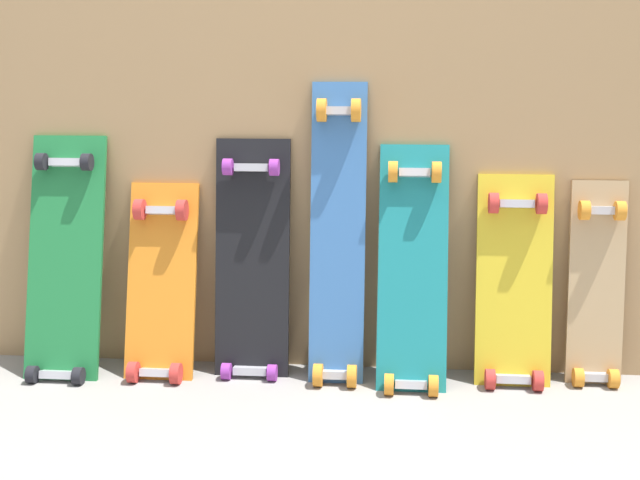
{
  "coord_description": "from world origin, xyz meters",
  "views": [
    {
      "loc": [
        0.23,
        -2.54,
        0.94
      ],
      "look_at": [
        0.0,
        -0.07,
        0.44
      ],
      "focal_mm": 46.71,
      "sensor_mm": 36.0,
      "label": 1
    }
  ],
  "objects_px": {
    "skateboard_black": "(252,269)",
    "skateboard_blue": "(337,243)",
    "skateboard_green": "(65,268)",
    "skateboard_orange": "(161,291)",
    "skateboard_teal": "(413,278)",
    "skateboard_yellow": "(514,291)",
    "skateboard_natural": "(596,293)"
  },
  "relations": [
    {
      "from": "skateboard_green",
      "to": "skateboard_yellow",
      "type": "xyz_separation_m",
      "value": [
        1.4,
        0.04,
        -0.05
      ]
    },
    {
      "from": "skateboard_blue",
      "to": "skateboard_green",
      "type": "bearing_deg",
      "value": -178.1
    },
    {
      "from": "skateboard_orange",
      "to": "skateboard_teal",
      "type": "height_order",
      "value": "skateboard_teal"
    },
    {
      "from": "skateboard_blue",
      "to": "skateboard_natural",
      "type": "relative_size",
      "value": 1.42
    },
    {
      "from": "skateboard_green",
      "to": "skateboard_black",
      "type": "relative_size",
      "value": 1.01
    },
    {
      "from": "skateboard_yellow",
      "to": "skateboard_green",
      "type": "bearing_deg",
      "value": -178.37
    },
    {
      "from": "skateboard_orange",
      "to": "skateboard_blue",
      "type": "distance_m",
      "value": 0.58
    },
    {
      "from": "skateboard_green",
      "to": "skateboard_teal",
      "type": "height_order",
      "value": "skateboard_green"
    },
    {
      "from": "skateboard_teal",
      "to": "skateboard_yellow",
      "type": "height_order",
      "value": "skateboard_teal"
    },
    {
      "from": "skateboard_black",
      "to": "skateboard_teal",
      "type": "bearing_deg",
      "value": -5.53
    },
    {
      "from": "skateboard_orange",
      "to": "skateboard_blue",
      "type": "bearing_deg",
      "value": 1.63
    },
    {
      "from": "skateboard_orange",
      "to": "skateboard_blue",
      "type": "relative_size",
      "value": 0.68
    },
    {
      "from": "skateboard_green",
      "to": "skateboard_orange",
      "type": "bearing_deg",
      "value": 2.41
    },
    {
      "from": "skateboard_green",
      "to": "skateboard_yellow",
      "type": "bearing_deg",
      "value": 1.63
    },
    {
      "from": "skateboard_green",
      "to": "skateboard_orange",
      "type": "relative_size",
      "value": 1.23
    },
    {
      "from": "skateboard_black",
      "to": "skateboard_blue",
      "type": "bearing_deg",
      "value": -4.14
    },
    {
      "from": "skateboard_orange",
      "to": "skateboard_teal",
      "type": "distance_m",
      "value": 0.79
    },
    {
      "from": "skateboard_teal",
      "to": "skateboard_yellow",
      "type": "distance_m",
      "value": 0.32
    },
    {
      "from": "skateboard_green",
      "to": "skateboard_blue",
      "type": "height_order",
      "value": "skateboard_blue"
    },
    {
      "from": "skateboard_teal",
      "to": "skateboard_green",
      "type": "bearing_deg",
      "value": 179.98
    },
    {
      "from": "skateboard_black",
      "to": "skateboard_natural",
      "type": "xyz_separation_m",
      "value": [
        1.06,
        0.02,
        -0.06
      ]
    },
    {
      "from": "skateboard_blue",
      "to": "skateboard_natural",
      "type": "xyz_separation_m",
      "value": [
        0.79,
        0.04,
        -0.15
      ]
    },
    {
      "from": "skateboard_yellow",
      "to": "skateboard_teal",
      "type": "bearing_deg",
      "value": -172.62
    },
    {
      "from": "skateboard_orange",
      "to": "skateboard_teal",
      "type": "xyz_separation_m",
      "value": [
        0.79,
        -0.01,
        0.06
      ]
    },
    {
      "from": "skateboard_green",
      "to": "skateboard_black",
      "type": "height_order",
      "value": "skateboard_green"
    },
    {
      "from": "skateboard_black",
      "to": "skateboard_yellow",
      "type": "distance_m",
      "value": 0.81
    },
    {
      "from": "skateboard_blue",
      "to": "skateboard_yellow",
      "type": "relative_size",
      "value": 1.39
    },
    {
      "from": "skateboard_black",
      "to": "skateboard_blue",
      "type": "relative_size",
      "value": 0.83
    },
    {
      "from": "skateboard_blue",
      "to": "skateboard_yellow",
      "type": "bearing_deg",
      "value": 1.18
    },
    {
      "from": "skateboard_orange",
      "to": "skateboard_natural",
      "type": "bearing_deg",
      "value": 2.19
    },
    {
      "from": "skateboard_green",
      "to": "skateboard_orange",
      "type": "distance_m",
      "value": 0.31
    },
    {
      "from": "skateboard_green",
      "to": "skateboard_teal",
      "type": "xyz_separation_m",
      "value": [
        1.09,
        -0.0,
        -0.01
      ]
    }
  ]
}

